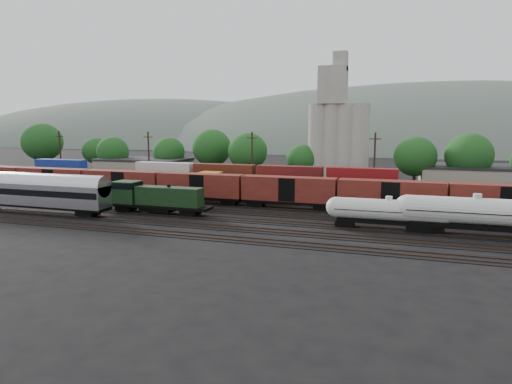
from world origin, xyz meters
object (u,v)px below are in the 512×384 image
(tank_car_a, at_px, (388,211))
(green_locomotive, at_px, (151,197))
(orange_locomotive, at_px, (235,186))
(passenger_coach, at_px, (33,190))
(grain_silo, at_px, (337,135))

(tank_car_a, bearing_deg, green_locomotive, 180.00)
(orange_locomotive, bearing_deg, passenger_coach, -141.36)
(orange_locomotive, height_order, grain_silo, grain_silo)
(tank_car_a, bearing_deg, orange_locomotive, 150.36)
(orange_locomotive, distance_m, grain_silo, 31.01)
(tank_car_a, bearing_deg, passenger_coach, -174.44)
(grain_silo, bearing_deg, green_locomotive, -118.48)
(green_locomotive, distance_m, passenger_coach, 18.07)
(tank_car_a, height_order, orange_locomotive, orange_locomotive)
(green_locomotive, relative_size, orange_locomotive, 0.92)
(grain_silo, bearing_deg, tank_car_a, -73.94)
(passenger_coach, height_order, grain_silo, grain_silo)
(grain_silo, bearing_deg, passenger_coach, -130.71)
(orange_locomotive, bearing_deg, tank_car_a, -29.64)
(grain_silo, bearing_deg, orange_locomotive, -119.24)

